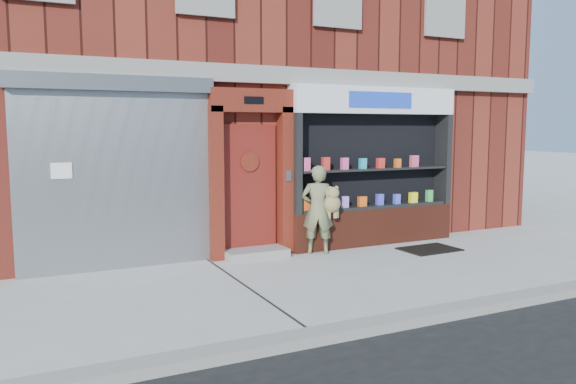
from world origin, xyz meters
TOP-DOWN VIEW (x-y plane):
  - ground at (0.00, 0.00)m, footprint 80.00×80.00m
  - curb at (0.00, -2.15)m, footprint 60.00×0.30m
  - building at (-0.00, 5.99)m, footprint 12.00×8.16m
  - shutter_bay at (-3.00, 1.93)m, footprint 3.10×0.30m
  - red_door_bay at (-0.75, 1.86)m, footprint 1.52×0.58m
  - pharmacy_bay at (1.75, 1.81)m, footprint 3.50×0.41m
  - woman at (0.41, 1.51)m, footprint 0.76×0.59m
  - doormat at (2.37, 0.87)m, footprint 1.05×0.75m

SIDE VIEW (x-z plane):
  - ground at x=0.00m, z-range 0.00..0.00m
  - doormat at x=2.37m, z-range 0.00..0.03m
  - curb at x=0.00m, z-range 0.00..0.12m
  - woman at x=0.41m, z-range 0.02..1.60m
  - pharmacy_bay at x=1.75m, z-range -0.13..2.87m
  - red_door_bay at x=-0.75m, z-range 0.01..2.91m
  - shutter_bay at x=-3.00m, z-range 0.20..3.24m
  - building at x=0.00m, z-range 0.00..8.00m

